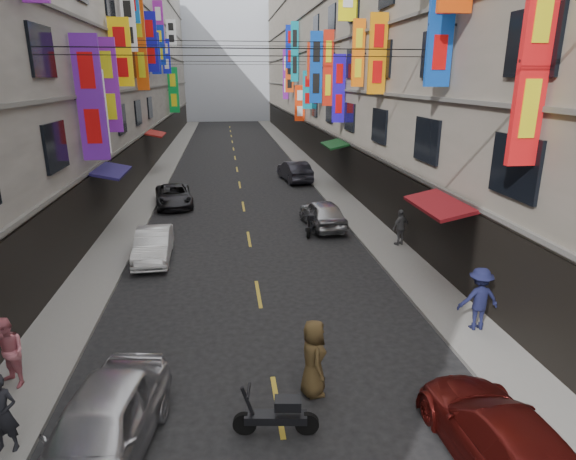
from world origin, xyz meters
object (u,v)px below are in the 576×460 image
object	(u,v)px
car_right_mid	(323,214)
pedestrian_rnear	(479,299)
scooter_far_right	(311,225)
car_left_near	(101,429)
car_right_far	(295,171)
pedestrian_lfar	(8,353)
car_right_near	(504,440)
car_left_far	(174,196)
pedestrian_crossing	(313,358)
scooter_crossing	(277,416)
pedestrian_rfar	(401,227)
car_left_mid	(153,245)
pedestrian_lnear	(2,414)

from	to	relation	value
car_right_mid	pedestrian_rnear	size ratio (longest dim) A/B	2.19
scooter_far_right	car_right_mid	distance (m)	1.28
car_left_near	car_right_far	world-z (taller)	car_left_near
pedestrian_lfar	pedestrian_rnear	xyz separation A→B (m)	(12.33, 1.16, 0.07)
car_right_near	car_right_mid	world-z (taller)	car_right_mid
car_left_far	pedestrian_crossing	world-z (taller)	pedestrian_crossing
scooter_far_right	car_left_near	xyz separation A→B (m)	(-6.49, -13.64, 0.31)
car_right_mid	scooter_crossing	bearing A→B (deg)	70.92
car_left_near	scooter_far_right	bearing A→B (deg)	74.17
car_left_near	car_right_mid	distance (m)	16.33
scooter_crossing	car_right_near	distance (m)	4.37
car_left_near	pedestrian_crossing	bearing A→B (deg)	29.25
pedestrian_lfar	pedestrian_rfar	distance (m)	15.35
car_left_near	car_left_mid	size ratio (longest dim) A/B	1.14
pedestrian_lnear	car_right_near	bearing A→B (deg)	-6.42
car_left_near	car_left_far	distance (m)	19.92
car_left_near	car_left_mid	bearing A→B (deg)	102.11
car_right_far	pedestrian_rnear	xyz separation A→B (m)	(2.14, -22.20, 0.33)
scooter_crossing	pedestrian_crossing	bearing A→B (deg)	-30.21
car_right_mid	pedestrian_crossing	xyz separation A→B (m)	(-2.87, -13.06, 0.24)
car_right_far	pedestrian_lfar	distance (m)	25.49
pedestrian_rfar	car_right_far	bearing A→B (deg)	-107.09
car_right_mid	pedestrian_lnear	xyz separation A→B (m)	(-9.20, -14.17, 0.24)
car_left_near	pedestrian_rfar	distance (m)	15.06
car_right_mid	pedestrian_lnear	size ratio (longest dim) A/B	2.51
car_right_near	pedestrian_lfar	size ratio (longest dim) A/B	2.60
pedestrian_lnear	pedestrian_rnear	world-z (taller)	pedestrian_rnear
car_left_mid	car_right_far	xyz separation A→B (m)	(8.00, 14.91, 0.10)
car_right_near	car_right_mid	bearing A→B (deg)	-90.85
car_left_near	car_left_mid	distance (m)	11.09
car_left_far	pedestrian_lfar	bearing A→B (deg)	-105.36
scooter_crossing	scooter_far_right	distance (m)	13.68
car_left_mid	pedestrian_lfar	size ratio (longest dim) A/B	2.22
car_right_mid	pedestrian_crossing	size ratio (longest dim) A/B	2.19
car_right_far	pedestrian_rfar	size ratio (longest dim) A/B	2.80
scooter_far_right	car_right_near	world-z (taller)	car_right_near
pedestrian_crossing	car_left_near	bearing A→B (deg)	105.83
pedestrian_rfar	pedestrian_crossing	xyz separation A→B (m)	(-5.65, -9.65, 0.03)
scooter_far_right	pedestrian_crossing	world-z (taller)	pedestrian_crossing
car_left_mid	car_right_mid	xyz separation A→B (m)	(7.76, 3.54, 0.07)
car_right_mid	pedestrian_crossing	world-z (taller)	pedestrian_crossing
car_right_near	pedestrian_lfar	xyz separation A→B (m)	(-10.19, 3.82, 0.33)
scooter_far_right	pedestrian_rnear	size ratio (longest dim) A/B	0.93
pedestrian_crossing	pedestrian_lnear	bearing A→B (deg)	96.21
car_right_far	pedestrian_lfar	bearing A→B (deg)	59.11
scooter_far_right	car_right_far	size ratio (longest dim) A/B	0.39
car_left_far	pedestrian_rnear	size ratio (longest dim) A/B	2.31
pedestrian_rnear	car_left_far	bearing A→B (deg)	-57.52
pedestrian_lnear	car_left_near	bearing A→B (deg)	-9.72
pedestrian_crossing	scooter_crossing	bearing A→B (deg)	138.17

